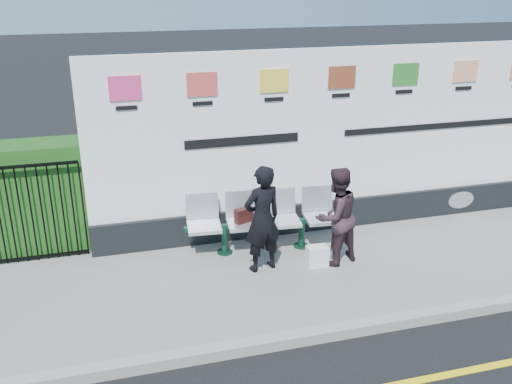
% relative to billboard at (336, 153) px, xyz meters
% --- Properties ---
extents(ground, '(80.00, 80.00, 0.00)m').
position_rel_billboard_xyz_m(ground, '(-0.50, -3.85, -1.42)').
color(ground, black).
extents(pavement, '(14.00, 3.00, 0.12)m').
position_rel_billboard_xyz_m(pavement, '(-0.50, -1.35, -1.36)').
color(pavement, gray).
rests_on(pavement, ground).
extents(kerb, '(14.00, 0.18, 0.14)m').
position_rel_billboard_xyz_m(kerb, '(-0.50, -2.85, -1.35)').
color(kerb, gray).
rests_on(kerb, ground).
extents(yellow_line, '(14.00, 0.10, 0.01)m').
position_rel_billboard_xyz_m(yellow_line, '(-0.50, -3.85, -1.42)').
color(yellow_line, yellow).
rests_on(yellow_line, ground).
extents(billboard, '(8.00, 0.30, 3.00)m').
position_rel_billboard_xyz_m(billboard, '(0.00, 0.00, 0.00)').
color(billboard, black).
rests_on(billboard, pavement).
extents(hedge, '(2.35, 0.70, 1.70)m').
position_rel_billboard_xyz_m(hedge, '(-5.08, 0.45, -0.45)').
color(hedge, '#1F5018').
rests_on(hedge, pavement).
extents(railing, '(2.05, 0.06, 1.54)m').
position_rel_billboard_xyz_m(railing, '(-5.08, -0.00, -0.53)').
color(railing, black).
rests_on(railing, pavement).
extents(bench, '(2.38, 0.82, 0.50)m').
position_rel_billboard_xyz_m(bench, '(-1.40, -0.58, -1.05)').
color(bench, silver).
rests_on(bench, pavement).
extents(woman_left, '(0.66, 0.52, 1.60)m').
position_rel_billboard_xyz_m(woman_left, '(-1.59, -1.16, -0.50)').
color(woman_left, black).
rests_on(woman_left, pavement).
extents(woman_right, '(0.87, 0.77, 1.49)m').
position_rel_billboard_xyz_m(woman_right, '(-0.49, -1.24, -0.55)').
color(woman_right, '#322026').
rests_on(woman_right, pavement).
extents(handbag_brown, '(0.31, 0.20, 0.22)m').
position_rel_billboard_xyz_m(handbag_brown, '(-1.70, -0.55, -0.69)').
color(handbag_brown, black).
rests_on(handbag_brown, bench).
extents(carrier_bag_white, '(0.31, 0.19, 0.31)m').
position_rel_billboard_xyz_m(carrier_bag_white, '(-0.78, -1.29, -1.14)').
color(carrier_bag_white, silver).
rests_on(carrier_bag_white, pavement).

